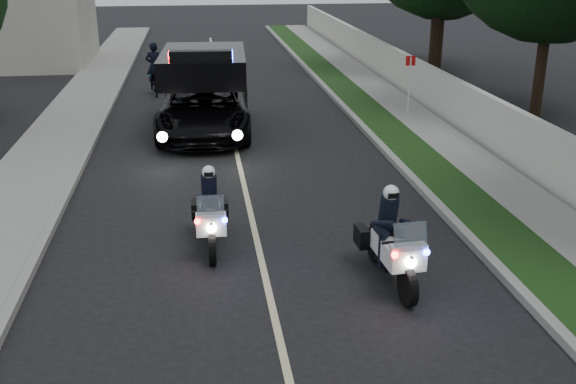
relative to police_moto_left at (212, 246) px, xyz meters
name	(u,v)px	position (x,y,z in m)	size (l,w,h in m)	color
ground	(283,352)	(0.88, -3.78, 0.00)	(120.00, 120.00, 0.00)	black
curb_right	(379,144)	(4.98, 6.22, 0.07)	(0.20, 60.00, 0.15)	gray
grass_verge	(402,143)	(5.68, 6.22, 0.08)	(1.20, 60.00, 0.16)	#193814
sidewalk_right	(445,141)	(6.98, 6.22, 0.08)	(1.40, 60.00, 0.16)	gray
property_wall	(480,117)	(7.98, 6.22, 0.75)	(0.22, 60.00, 1.50)	beige
curb_left	(86,155)	(-3.22, 6.22, 0.07)	(0.20, 60.00, 0.15)	gray
sidewalk_left	(44,157)	(-4.32, 6.22, 0.08)	(2.00, 60.00, 0.16)	gray
lane_marking	(236,152)	(0.88, 6.22, 0.00)	(0.12, 50.00, 0.01)	#BFB78C
police_moto_left	(212,246)	(0.00, 0.00, 0.00)	(0.65, 1.86, 1.58)	white
police_moto_right	(389,280)	(2.99, -1.86, 0.00)	(0.70, 2.00, 1.70)	silver
police_suv	(206,132)	(0.08, 8.45, 0.00)	(2.72, 5.87, 2.85)	black
bicycle	(156,95)	(-1.69, 14.36, 0.00)	(0.57, 1.63, 0.85)	black
cyclist	(156,95)	(-1.69, 14.36, 0.00)	(0.65, 0.43, 1.81)	black
sign_post	(407,117)	(6.88, 9.56, 0.00)	(0.33, 0.33, 2.11)	#AC0E0C
tree_right_c	(534,118)	(11.05, 8.79, 0.00)	(6.86, 6.86, 11.43)	black
tree_right_d	(431,75)	(10.29, 16.91, 0.00)	(6.95, 6.95, 11.58)	#153D14
tree_right_e	(437,68)	(11.16, 18.59, 0.00)	(6.09, 6.09, 10.15)	#1C3510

